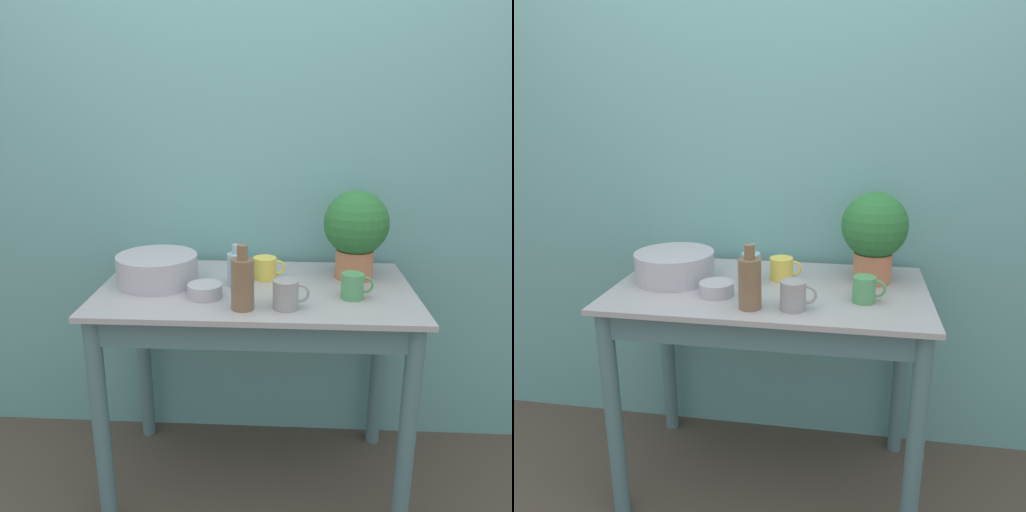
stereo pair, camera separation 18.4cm
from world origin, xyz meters
TOP-DOWN VIEW (x-y plane):
  - wall_back at (0.00, 0.71)m, footprint 6.00×0.05m
  - counter_table at (0.00, 0.30)m, footprint 1.16×0.66m
  - potted_plant at (0.38, 0.45)m, footprint 0.25×0.25m
  - bowl_wash_large at (-0.38, 0.35)m, footprint 0.31×0.31m
  - bottle_tall at (-0.03, 0.11)m, footprint 0.08×0.08m
  - bottle_short at (-0.07, 0.34)m, footprint 0.07×0.07m
  - mug_yellow at (0.03, 0.42)m, footprint 0.13×0.09m
  - mug_green at (0.35, 0.23)m, footprint 0.12×0.08m
  - mug_grey at (0.11, 0.12)m, footprint 0.12×0.09m
  - bowl_small_steel at (-0.17, 0.21)m, footprint 0.12×0.12m

SIDE VIEW (x-z plane):
  - counter_table at x=0.00m, z-range 0.24..1.10m
  - bowl_small_steel at x=-0.17m, z-range 0.86..0.91m
  - mug_yellow at x=0.03m, z-range 0.86..0.95m
  - mug_green at x=0.35m, z-range 0.86..0.95m
  - mug_grey at x=0.11m, z-range 0.86..0.96m
  - bowl_wash_large at x=-0.38m, z-range 0.86..0.97m
  - bottle_short at x=-0.07m, z-range 0.85..1.01m
  - bottle_tall at x=-0.03m, z-range 0.84..1.06m
  - potted_plant at x=0.38m, z-range 0.89..1.23m
  - wall_back at x=0.00m, z-range 0.00..2.40m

